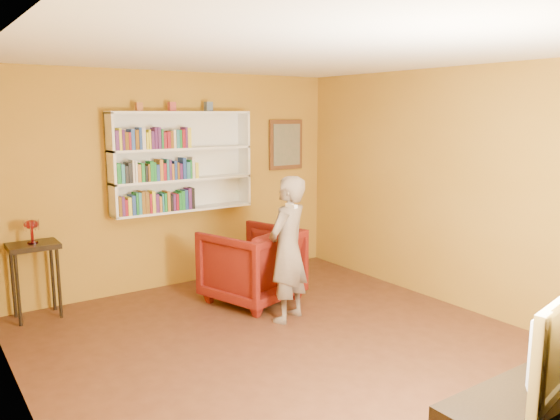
# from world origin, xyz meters

# --- Properties ---
(room_shell) EXTENTS (5.30, 5.80, 2.88)m
(room_shell) POSITION_xyz_m (0.00, 0.00, 1.02)
(room_shell) COLOR #482717
(room_shell) RESTS_ON ground
(bookshelf) EXTENTS (1.80, 0.29, 1.23)m
(bookshelf) POSITION_xyz_m (0.00, 2.41, 1.59)
(bookshelf) COLOR white
(bookshelf) RESTS_ON room_shell
(books_row_lower) EXTENTS (0.96, 0.19, 0.27)m
(books_row_lower) POSITION_xyz_m (-0.38, 2.30, 1.13)
(books_row_lower) COLOR brown
(books_row_lower) RESTS_ON bookshelf
(books_row_middle) EXTENTS (1.02, 0.19, 0.27)m
(books_row_middle) POSITION_xyz_m (-0.36, 2.30, 1.51)
(books_row_middle) COLOR #1C7E31
(books_row_middle) RESTS_ON bookshelf
(books_row_upper) EXTENTS (0.93, 0.19, 0.26)m
(books_row_upper) POSITION_xyz_m (-0.40, 2.30, 1.89)
(books_row_upper) COLOR #502062
(books_row_upper) RESTS_ON bookshelf
(ornament_left) EXTENTS (0.07, 0.07, 0.10)m
(ornament_left) POSITION_xyz_m (-0.52, 2.35, 2.26)
(ornament_left) COLOR #9F562D
(ornament_left) RESTS_ON bookshelf
(ornament_centre) EXTENTS (0.08, 0.08, 0.11)m
(ornament_centre) POSITION_xyz_m (-0.11, 2.35, 2.27)
(ornament_centre) COLOR #AC3D39
(ornament_centre) RESTS_ON bookshelf
(ornament_right) EXTENTS (0.09, 0.09, 0.12)m
(ornament_right) POSITION_xyz_m (0.38, 2.35, 2.27)
(ornament_right) COLOR #475876
(ornament_right) RESTS_ON bookshelf
(framed_painting) EXTENTS (0.55, 0.05, 0.70)m
(framed_painting) POSITION_xyz_m (1.65, 2.46, 1.75)
(framed_painting) COLOR #502D17
(framed_painting) RESTS_ON room_shell
(console_table) EXTENTS (0.51, 0.39, 0.83)m
(console_table) POSITION_xyz_m (-1.80, 2.25, 0.68)
(console_table) COLOR black
(console_table) RESTS_ON ground
(ruby_lustre) EXTENTS (0.16, 0.15, 0.25)m
(ruby_lustre) POSITION_xyz_m (-1.80, 2.25, 1.01)
(ruby_lustre) COLOR maroon
(ruby_lustre) RESTS_ON console_table
(armchair) EXTENTS (1.18, 1.20, 0.88)m
(armchair) POSITION_xyz_m (0.40, 1.38, 0.44)
(armchair) COLOR #4E0605
(armchair) RESTS_ON ground
(person) EXTENTS (0.67, 0.57, 1.56)m
(person) POSITION_xyz_m (0.40, 0.66, 0.78)
(person) COLOR #6D5D50
(person) RESTS_ON ground
(game_remote) EXTENTS (0.04, 0.15, 0.04)m
(game_remote) POSITION_xyz_m (0.29, 0.44, 1.28)
(game_remote) COLOR white
(game_remote) RESTS_ON person
(television) EXTENTS (1.08, 0.36, 0.62)m
(television) POSITION_xyz_m (0.25, -2.25, 0.86)
(television) COLOR black
(television) RESTS_ON tv_cabinet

